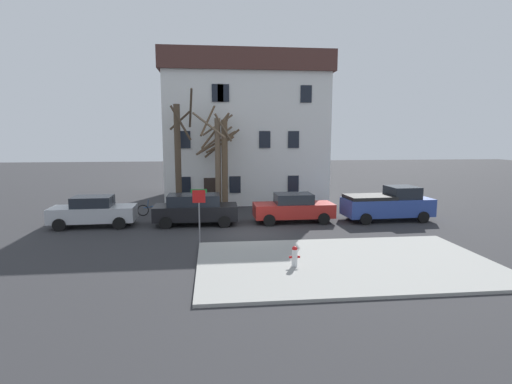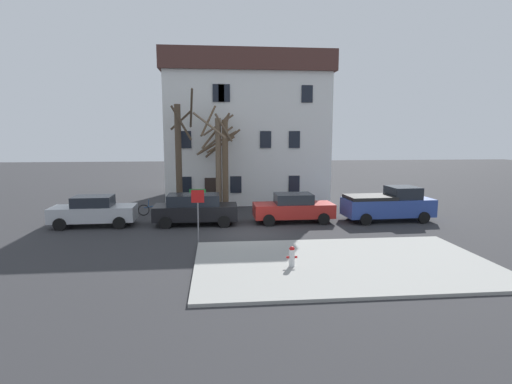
# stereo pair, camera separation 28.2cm
# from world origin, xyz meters

# --- Properties ---
(ground_plane) EXTENTS (120.00, 120.00, 0.00)m
(ground_plane) POSITION_xyz_m (0.00, 0.00, 0.00)
(ground_plane) COLOR #2D2D30
(sidewalk_slab) EXTENTS (11.74, 6.96, 0.12)m
(sidewalk_slab) POSITION_xyz_m (3.32, -5.67, 0.06)
(sidewalk_slab) COLOR #999993
(sidewalk_slab) RESTS_ON ground_plane
(building_main) EXTENTS (12.51, 9.38, 11.11)m
(building_main) POSITION_xyz_m (0.71, 12.33, 5.62)
(building_main) COLOR white
(building_main) RESTS_ON ground_plane
(tree_bare_near) EXTENTS (1.68, 2.05, 8.04)m
(tree_bare_near) POSITION_xyz_m (-4.08, 6.22, 3.86)
(tree_bare_near) COLOR #4C3D2D
(tree_bare_near) RESTS_ON ground_plane
(tree_bare_mid) EXTENTS (2.70, 3.18, 6.58)m
(tree_bare_mid) POSITION_xyz_m (-1.52, 6.09, 3.57)
(tree_bare_mid) COLOR brown
(tree_bare_mid) RESTS_ON ground_plane
(tree_bare_far) EXTENTS (2.95, 2.56, 7.12)m
(tree_bare_far) POSITION_xyz_m (-1.19, 6.18, 3.51)
(tree_bare_far) COLOR brown
(tree_bare_far) RESTS_ON ground_plane
(car_silver_sedan) EXTENTS (4.61, 2.15, 1.72)m
(car_silver_sedan) POSITION_xyz_m (-8.58, 2.37, 0.86)
(car_silver_sedan) COLOR #B7BABF
(car_silver_sedan) RESTS_ON ground_plane
(car_black_wagon) EXTENTS (4.74, 2.10, 1.76)m
(car_black_wagon) POSITION_xyz_m (-2.90, 2.22, 0.92)
(car_black_wagon) COLOR black
(car_black_wagon) RESTS_ON ground_plane
(car_red_sedan) EXTENTS (4.70, 2.07, 1.71)m
(car_red_sedan) POSITION_xyz_m (2.84, 2.28, 0.86)
(car_red_sedan) COLOR #AD231E
(car_red_sedan) RESTS_ON ground_plane
(pickup_truck_blue) EXTENTS (5.32, 2.40, 2.05)m
(pickup_truck_blue) POSITION_xyz_m (8.59, 2.14, 0.99)
(pickup_truck_blue) COLOR #2D4799
(pickup_truck_blue) RESTS_ON ground_plane
(fire_hydrant) EXTENTS (0.42, 0.22, 0.79)m
(fire_hydrant) POSITION_xyz_m (1.18, -6.02, 0.53)
(fire_hydrant) COLOR silver
(fire_hydrant) RESTS_ON sidewalk_slab
(street_sign_pole) EXTENTS (0.76, 0.07, 2.59)m
(street_sign_pole) POSITION_xyz_m (-2.55, -1.83, 1.82)
(street_sign_pole) COLOR slate
(street_sign_pole) RESTS_ON ground_plane
(bicycle_leaning) EXTENTS (1.74, 0.25, 1.03)m
(bicycle_leaning) POSITION_xyz_m (-5.81, 5.21, 0.37)
(bicycle_leaning) COLOR black
(bicycle_leaning) RESTS_ON ground_plane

